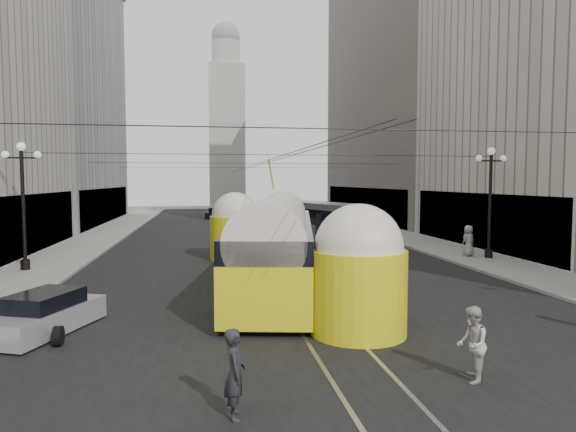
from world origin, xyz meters
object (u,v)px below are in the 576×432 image
object	(u,v)px
streetcar	(277,241)
sedan_silver	(45,315)
pedestrian_crossing_a	(235,373)
city_bus	(312,220)
pedestrian_crossing_b	(472,344)
pedestrian_sidewalk_right	(469,241)

from	to	relation	value
streetcar	sedan_silver	distance (m)	10.04
pedestrian_crossing_a	city_bus	bearing A→B (deg)	-14.81
pedestrian_crossing_b	streetcar	bearing A→B (deg)	-140.20
sedan_silver	pedestrian_crossing_a	size ratio (longest dim) A/B	2.43
streetcar	pedestrian_crossing_b	world-z (taller)	streetcar
city_bus	pedestrian_crossing_a	distance (m)	29.33
pedestrian_crossing_a	pedestrian_crossing_b	world-z (taller)	pedestrian_crossing_a
city_bus	sedan_silver	bearing A→B (deg)	-120.44
streetcar	pedestrian_crossing_a	world-z (taller)	streetcar
pedestrian_sidewalk_right	streetcar	bearing A→B (deg)	6.17
sedan_silver	pedestrian_crossing_b	distance (m)	12.21
streetcar	city_bus	distance (m)	16.63
pedestrian_crossing_b	pedestrian_sidewalk_right	size ratio (longest dim) A/B	0.95
streetcar	pedestrian_sidewalk_right	size ratio (longest dim) A/B	9.80
sedan_silver	pedestrian_sidewalk_right	bearing A→B (deg)	30.34
sedan_silver	pedestrian_crossing_b	xyz separation A→B (m)	(10.88, -5.53, 0.30)
pedestrian_crossing_a	pedestrian_sidewalk_right	bearing A→B (deg)	-39.01
pedestrian_crossing_a	pedestrian_crossing_b	bearing A→B (deg)	-80.07
sedan_silver	streetcar	bearing A→B (deg)	36.99
city_bus	pedestrian_sidewalk_right	size ratio (longest dim) A/B	6.66
streetcar	pedestrian_sidewalk_right	bearing A→B (deg)	25.47
city_bus	pedestrian_crossing_b	size ratio (longest dim) A/B	6.98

